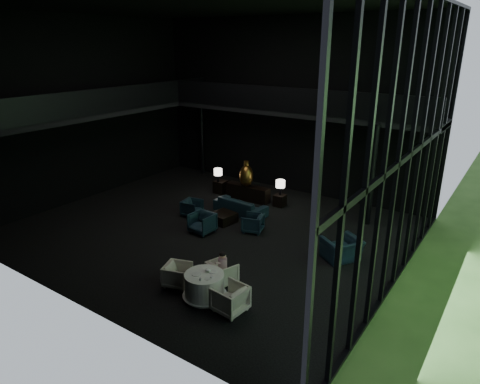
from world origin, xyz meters
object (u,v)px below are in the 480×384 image
Objects in this scene: bronze_urn at (246,176)px; child at (222,261)px; lounge_armchair_east at (253,223)px; coffee_table at (223,218)px; window_armchair at (342,244)px; dining_chair_west at (178,274)px; dining_table at (205,287)px; side_table_right at (280,200)px; dining_chair_north at (222,272)px; sofa at (240,202)px; dining_chair_east at (230,296)px; console at (248,193)px; lounge_armchair_west at (192,207)px; table_lamp_right at (280,184)px; table_lamp_left at (218,172)px; lounge_armchair_south at (202,221)px; side_table_left at (221,187)px.

child is at bearing -62.00° from bronze_urn.
coffee_table is at bearing -108.79° from lounge_armchair_east.
window_armchair is 1.71× the size of dining_chair_west.
dining_table reaches higher than dining_chair_west.
dining_chair_north is at bearing -75.20° from side_table_right.
sofa reaches higher than lounge_armchair_east.
dining_chair_east is at bearing -51.65° from coffee_table.
console reaches higher than coffee_table.
coffee_table is 0.69× the size of dining_table.
table_lamp_right is at bearing -47.84° from lounge_armchair_west.
table_lamp_left reaches higher than lounge_armchair_west.
table_lamp_right is at bearing 103.40° from dining_table.
table_lamp_left reaches higher than side_table_right.
coffee_table is 1.14× the size of dining_chair_north.
child is (1.03, 0.85, 0.37)m from dining_chair_west.
dining_chair_north is (2.68, -4.87, -0.11)m from sofa.
table_lamp_left reaches higher than lounge_armchair_south.
coffee_table is at bearing -53.56° from child.
side_table_right is (1.60, 0.13, -0.08)m from console.
dining_chair_east is at bearing -6.87° from dining_table.
coffee_table is at bearing -51.49° from side_table_left.
sofa is at bearing 88.08° from coffee_table.
table_lamp_left is 0.89× the size of dining_chair_west.
dining_chair_north is (3.33, -6.29, -0.80)m from bronze_urn.
bronze_urn is 1.87m from side_table_right.
child is (1.74, -6.55, 0.48)m from side_table_right.
sofa is 3.51× the size of dining_chair_west.
window_armchair reaches higher than dining_chair_west.
sofa is 6.39m from dining_table.
dining_chair_west is (-1.07, 0.06, 0.04)m from dining_table.
side_table_left is at bearing -135.20° from dining_chair_east.
child is (3.34, -6.42, 0.40)m from console.
table_lamp_right is 7.48m from dining_chair_west.
dining_chair_north is (2.72, -3.70, 0.19)m from coffee_table.
sofa is 2.73× the size of lounge_armchair_south.
console is 7.24m from dining_chair_north.
lounge_armchair_east reaches higher than side_table_left.
lounge_armchair_east is at bearing -37.84° from side_table_left.
coffee_table is 4.62m from child.
lounge_armchair_south is at bearing -82.24° from console.
lounge_armchair_south is 1.06× the size of coffee_table.
dining_chair_north is (4.93, -6.48, 0.09)m from side_table_left.
bronze_urn reaches higher than lounge_armchair_west.
bronze_urn is 3.01m from lounge_armchair_west.
dining_table reaches higher than coffee_table.
lounge_armchair_south is 1.61× the size of child.
dining_chair_east is 2.05m from dining_chair_west.
side_table_right is 0.74m from table_lamp_right.
lounge_armchair_east reaches higher than console.
dining_chair_east is at bearing -140.08° from lounge_armchair_west.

